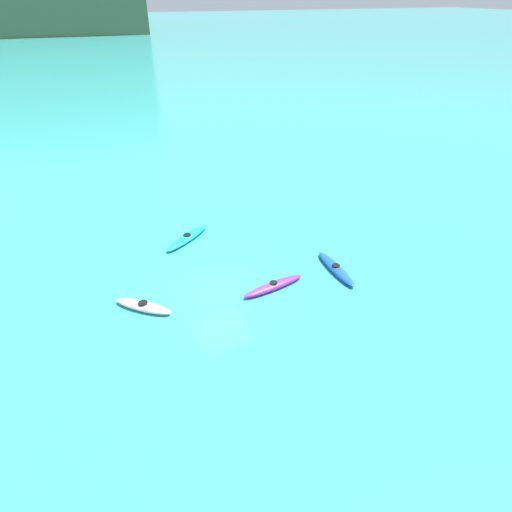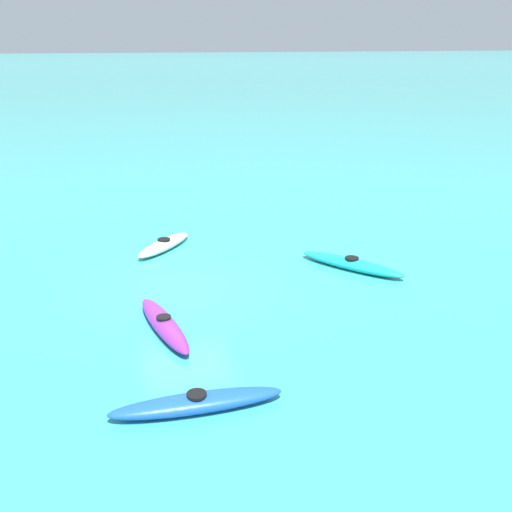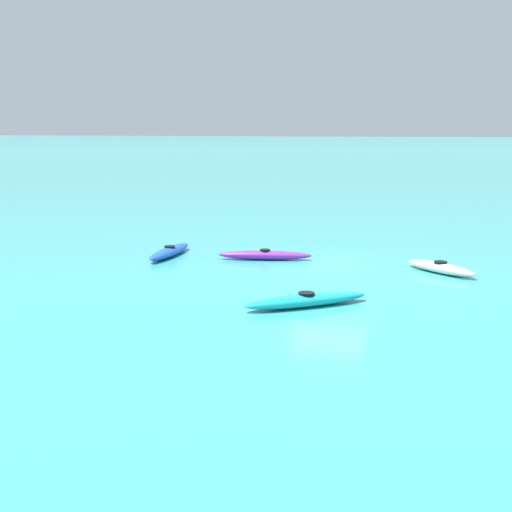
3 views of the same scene
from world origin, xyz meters
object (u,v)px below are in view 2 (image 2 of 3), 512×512
at_px(kayak_purple, 164,324).
at_px(kayak_blue, 197,403).
at_px(kayak_white, 164,245).
at_px(kayak_cyan, 352,264).

bearing_deg(kayak_purple, kayak_blue, 2.68).
bearing_deg(kayak_white, kayak_blue, -3.74).
height_order(kayak_purple, kayak_cyan, same).
bearing_deg(kayak_white, kayak_purple, -7.48).
height_order(kayak_cyan, kayak_blue, same).
distance_m(kayak_cyan, kayak_blue, 8.44).
relative_size(kayak_purple, kayak_blue, 0.99).
xyz_separation_m(kayak_blue, kayak_white, (-9.40, 0.61, 0.00)).
distance_m(kayak_blue, kayak_white, 9.42).
bearing_deg(kayak_cyan, kayak_white, -122.45).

